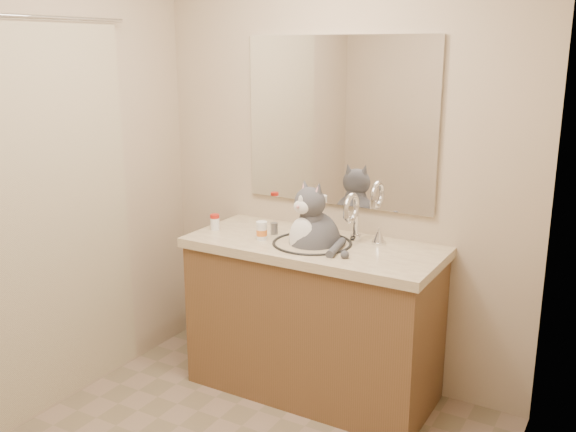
# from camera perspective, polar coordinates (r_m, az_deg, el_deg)

# --- Properties ---
(room) EXTENTS (2.22, 2.52, 2.42)m
(room) POSITION_cam_1_polar(r_m,az_deg,el_deg) (2.47, -8.06, -0.34)
(room) COLOR #856F5C
(room) RESTS_ON ground
(vanity) EXTENTS (1.34, 0.59, 1.12)m
(vanity) POSITION_cam_1_polar(r_m,az_deg,el_deg) (3.49, 2.25, -8.77)
(vanity) COLOR brown
(vanity) RESTS_ON ground
(mirror) EXTENTS (1.10, 0.02, 0.90)m
(mirror) POSITION_cam_1_polar(r_m,az_deg,el_deg) (3.46, 4.52, 8.32)
(mirror) COLOR white
(mirror) RESTS_ON room
(shower_curtain) EXTENTS (0.02, 1.30, 1.93)m
(shower_curtain) POSITION_cam_1_polar(r_m,az_deg,el_deg) (3.31, -21.39, -0.38)
(shower_curtain) COLOR #BDB58F
(shower_curtain) RESTS_ON ground
(cat) EXTENTS (0.37, 0.38, 0.54)m
(cat) POSITION_cam_1_polar(r_m,az_deg,el_deg) (3.34, 2.29, -2.15)
(cat) COLOR #444348
(cat) RESTS_ON vanity
(pill_bottle_redcap) EXTENTS (0.06, 0.06, 0.09)m
(pill_bottle_redcap) POSITION_cam_1_polar(r_m,az_deg,el_deg) (3.59, -6.51, -0.54)
(pill_bottle_redcap) COLOR white
(pill_bottle_redcap) RESTS_ON vanity
(pill_bottle_orange) EXTENTS (0.07, 0.07, 0.10)m
(pill_bottle_orange) POSITION_cam_1_polar(r_m,az_deg,el_deg) (3.38, -2.35, -1.35)
(pill_bottle_orange) COLOR white
(pill_bottle_orange) RESTS_ON vanity
(grey_canister) EXTENTS (0.05, 0.05, 0.06)m
(grey_canister) POSITION_cam_1_polar(r_m,az_deg,el_deg) (3.49, -1.24, -1.12)
(grey_canister) COLOR slate
(grey_canister) RESTS_ON vanity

